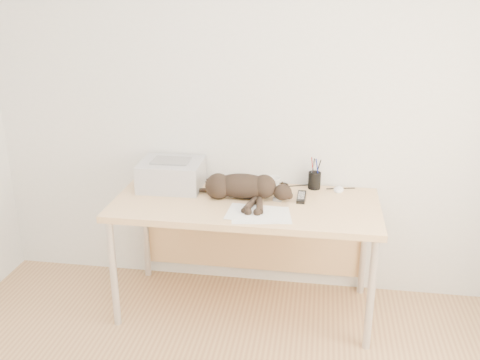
% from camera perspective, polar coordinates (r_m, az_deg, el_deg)
% --- Properties ---
extents(wall_back, '(3.50, 0.00, 3.50)m').
position_cam_1_polar(wall_back, '(3.40, 1.51, 8.75)').
color(wall_back, white).
rests_on(wall_back, floor).
extents(desk, '(1.60, 0.70, 0.74)m').
position_cam_1_polar(desk, '(3.35, 0.79, -3.88)').
color(desk, '#E9C088').
rests_on(desk, floor).
extents(printer, '(0.40, 0.34, 0.19)m').
position_cam_1_polar(printer, '(3.45, -7.31, 0.62)').
color(printer, '#B4B4B9').
rests_on(printer, desk).
extents(papers, '(0.38, 0.29, 0.01)m').
position_cam_1_polar(papers, '(3.04, 2.00, -3.66)').
color(papers, white).
rests_on(papers, desk).
extents(cat, '(0.72, 0.33, 0.16)m').
position_cam_1_polar(cat, '(3.24, -0.08, -0.80)').
color(cat, black).
rests_on(cat, desk).
extents(mug, '(0.12, 0.12, 0.08)m').
position_cam_1_polar(mug, '(3.39, 3.59, -0.40)').
color(mug, white).
rests_on(mug, desk).
extents(pen_cup, '(0.08, 0.08, 0.20)m').
position_cam_1_polar(pen_cup, '(3.44, 7.94, -0.01)').
color(pen_cup, black).
rests_on(pen_cup, desk).
extents(remote_grey, '(0.08, 0.20, 0.02)m').
position_cam_1_polar(remote_grey, '(3.31, 4.39, -1.57)').
color(remote_grey, gray).
rests_on(remote_grey, desk).
extents(remote_black, '(0.05, 0.18, 0.02)m').
position_cam_1_polar(remote_black, '(3.29, 6.56, -1.81)').
color(remote_black, black).
rests_on(remote_black, desk).
extents(mouse, '(0.08, 0.12, 0.04)m').
position_cam_1_polar(mouse, '(3.45, 10.49, -0.81)').
color(mouse, white).
rests_on(mouse, desk).
extents(cable_tangle, '(1.36, 0.07, 0.01)m').
position_cam_1_polar(cable_tangle, '(3.50, 1.32, -0.33)').
color(cable_tangle, black).
rests_on(cable_tangle, desk).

